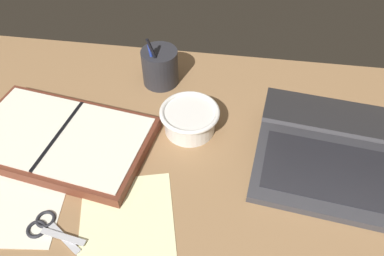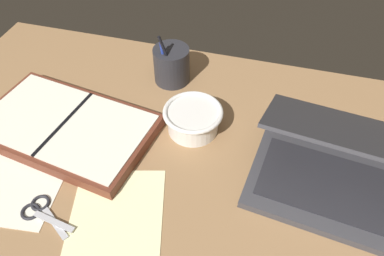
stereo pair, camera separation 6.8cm
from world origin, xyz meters
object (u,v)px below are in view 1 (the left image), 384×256
pen_cup (160,67)px  planner (60,139)px  laptop (342,155)px  bowl (190,119)px  scissors (46,227)px

pen_cup → planner: (-18.39, -25.37, -3.38)cm
laptop → planner: 62.24cm
laptop → pen_cup: laptop is taller
bowl → planner: bowl is taller
laptop → pen_cup: (-43.75, 23.87, 0.13)cm
laptop → bowl: (-33.37, 7.34, -1.38)cm
bowl → pen_cup: (-10.38, 16.53, 1.51)cm
bowl → planner: (-28.77, -8.84, -1.87)cm
bowl → scissors: size_ratio=1.14×
pen_cup → scissors: (-13.12, -46.44, -4.62)cm
planner → scissors: (5.27, -21.07, -1.25)cm
laptop → bowl: size_ratio=2.72×
laptop → scissors: size_ratio=3.10×
pen_cup → planner: 31.51cm
laptop → pen_cup: size_ratio=2.52×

